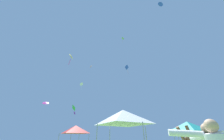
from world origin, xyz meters
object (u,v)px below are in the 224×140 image
Objects in this scene: canopy_tent_white at (123,117)px; kite_blue_delta at (161,4)px; kite_white_delta at (81,84)px; kite_purple_box at (75,113)px; kite_green_diamond at (74,108)px; canopy_tent_red at (75,129)px; kite_magenta_delta at (46,103)px; kite_lime_box at (123,39)px; canopy_tent_teal at (188,126)px; kite_yellow_diamond at (71,57)px; kite_blue_diamond at (127,68)px; kite_orange_delta at (91,67)px.

canopy_tent_white is 3.63× the size of kite_blue_delta.
kite_purple_box is (2.75, -6.38, -9.30)m from kite_white_delta.
kite_green_diamond is at bearing 129.80° from canopy_tent_white.
canopy_tent_red is 13.19m from kite_purple_box.
kite_white_delta reaches higher than kite_magenta_delta.
kite_lime_box is 1.59× the size of kite_blue_delta.
canopy_tent_white is at bearing -53.82° from kite_white_delta.
canopy_tent_teal is 21.95m from kite_purple_box.
kite_white_delta is 3.20× the size of kite_purple_box.
canopy_tent_teal is 12.38m from canopy_tent_red.
kite_yellow_diamond is at bearing -178.25° from kite_blue_delta.
kite_blue_delta is (0.63, 0.87, 19.87)m from canopy_tent_teal.
kite_green_diamond is 0.51× the size of kite_yellow_diamond.
kite_white_delta is at bearing 143.00° from canopy_tent_teal.
kite_blue_delta is (22.49, -15.60, 6.75)m from kite_white_delta.
kite_yellow_diamond is (-7.70, -11.59, -2.90)m from kite_blue_diamond.
kite_blue_diamond is (-7.61, 11.97, 14.20)m from canopy_tent_teal.
canopy_tent_teal is (5.46, 5.95, -0.29)m from canopy_tent_white.
kite_lime_box is 22.21m from kite_purple_box.
kite_green_diamond is at bearing 151.63° from kite_blue_delta.
kite_green_diamond is 21.71m from kite_lime_box.
kite_yellow_diamond reaches higher than kite_magenta_delta.
kite_purple_box reaches higher than canopy_tent_white.
kite_white_delta reaches higher than canopy_tent_red.
kite_lime_box is 12.81m from kite_orange_delta.
canopy_tent_white is 8.08m from canopy_tent_teal.
kite_white_delta is 0.97× the size of kite_blue_diamond.
canopy_tent_red is 15.54m from kite_orange_delta.
canopy_tent_teal is 3.26× the size of kite_blue_delta.
kite_yellow_diamond is (-7.16, -11.21, -11.79)m from kite_lime_box.
kite_green_diamond is at bearing 178.00° from kite_blue_diamond.
kite_blue_delta is (13.00, 1.41, 19.98)m from canopy_tent_red.
kite_purple_box is (1.67, -2.34, -1.62)m from kite_green_diamond.
kite_lime_box is (-2.69, 17.55, 22.79)m from canopy_tent_white.
kite_blue_diamond is at bearing 96.83° from canopy_tent_white.
kite_orange_delta is 0.81× the size of kite_blue_delta.
kite_green_diamond is at bearing 149.10° from canopy_tent_teal.
canopy_tent_white is 22.79m from kite_blue_diamond.
kite_magenta_delta is at bearing -151.41° from kite_blue_diamond.
kite_blue_diamond reaches higher than kite_white_delta.
kite_orange_delta is 0.37× the size of kite_blue_diamond.
kite_blue_diamond is at bearing 32.69° from kite_orange_delta.
kite_green_diamond reaches higher than canopy_tent_red.
kite_yellow_diamond is at bearing -93.49° from kite_orange_delta.
kite_magenta_delta is at bearing 169.10° from canopy_tent_teal.
kite_green_diamond reaches higher than canopy_tent_teal.
kite_green_diamond reaches higher than kite_purple_box.
kite_blue_delta reaches higher than kite_purple_box.
canopy_tent_white is 1.11× the size of canopy_tent_teal.
kite_purple_box is at bearing -172.20° from kite_lime_box.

